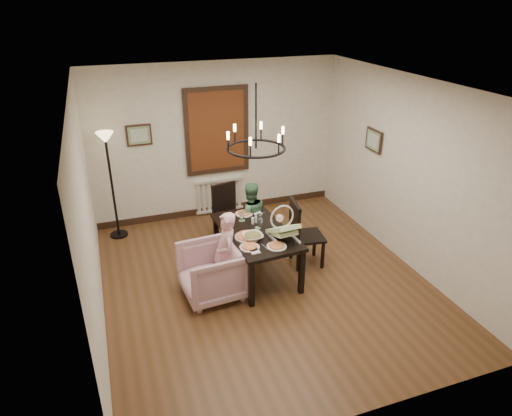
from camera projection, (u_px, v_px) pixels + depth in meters
room_shell at (256, 183)px, 6.38m from camera, size 4.51×5.00×2.81m
dining_table at (256, 235)px, 6.59m from camera, size 0.98×1.60×0.73m
chair_far at (230, 215)px, 7.52m from camera, size 0.53×0.53×1.00m
chair_right at (308, 233)px, 6.89m from camera, size 0.53×0.53×1.06m
armchair at (212, 272)px, 6.21m from camera, size 0.88×0.86×0.74m
elderly_woman at (227, 261)px, 6.22m from camera, size 0.28×0.39×1.01m
seated_man at (250, 223)px, 7.29m from camera, size 0.48×0.38×0.97m
baby_bouncer at (283, 228)px, 6.26m from camera, size 0.41×0.54×0.33m
salad_bowl at (253, 236)px, 6.30m from camera, size 0.34×0.34×0.08m
pizza_platter at (247, 236)px, 6.34m from camera, size 0.35×0.35×0.04m
drinking_glass at (260, 223)px, 6.60m from camera, size 0.07×0.07×0.15m
window_blinds at (217, 131)px, 8.08m from camera, size 1.00×0.03×1.40m
radiator at (219, 195)px, 8.63m from camera, size 0.92×0.12×0.62m
picture_back at (139, 135)px, 7.66m from camera, size 0.42×0.03×0.36m
picture_right at (374, 140)px, 7.39m from camera, size 0.03×0.42×0.36m
floor_lamp at (112, 187)px, 7.54m from camera, size 0.30×0.30×1.80m
chandelier at (256, 148)px, 6.03m from camera, size 0.80×0.80×0.04m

